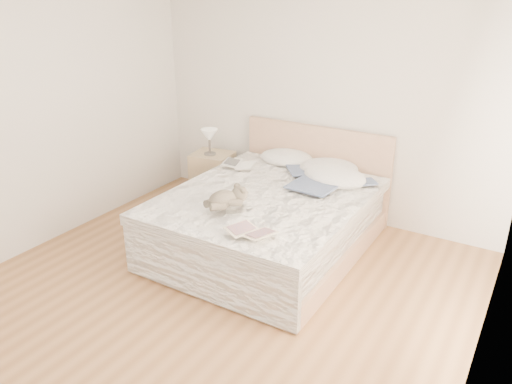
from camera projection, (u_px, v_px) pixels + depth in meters
floor at (197, 308)px, 4.01m from camera, size 4.00×4.50×0.00m
wall_back at (322, 93)px, 5.27m from camera, size 4.00×0.02×2.70m
wall_left at (12, 112)px, 4.45m from camera, size 0.02×4.50×2.70m
wall_right at (499, 209)px, 2.54m from camera, size 0.02×4.50×2.70m
window at (507, 173)px, 2.74m from camera, size 0.02×1.30×1.10m
bed at (271, 219)px, 4.84m from camera, size 1.72×2.14×1.00m
nightstand at (213, 176)px, 6.00m from camera, size 0.51×0.47×0.56m
table_lamp at (209, 136)px, 5.78m from camera, size 0.23×0.23×0.31m
pillow_left at (287, 158)px, 5.50m from camera, size 0.65×0.50×0.18m
pillow_middle at (329, 168)px, 5.20m from camera, size 0.72×0.61×0.18m
pillow_right at (335, 176)px, 4.97m from camera, size 0.73×0.56×0.20m
blouse at (319, 182)px, 4.85m from camera, size 0.71×0.76×0.03m
photo_book at (239, 165)px, 5.32m from camera, size 0.42×0.34×0.03m
childrens_book at (251, 232)px, 3.87m from camera, size 0.41×0.35×0.02m
teddy_bear at (223, 206)px, 4.28m from camera, size 0.35×0.40×0.18m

